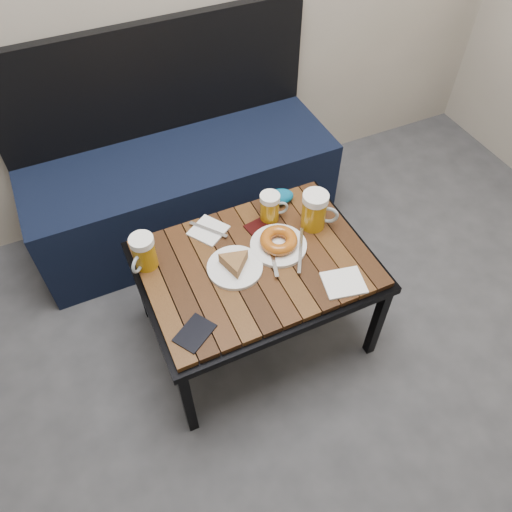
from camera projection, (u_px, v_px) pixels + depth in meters
name	position (u px, v px, depth m)	size (l,w,h in m)	color
bench	(181.00, 183.00, 2.36)	(1.40, 0.50, 0.95)	black
cafe_table	(256.00, 269.00, 1.83)	(0.84, 0.62, 0.47)	black
beer_mug_left	(144.00, 252.00, 1.73)	(0.12, 0.12, 0.14)	#AC780D
beer_mug_centre	(270.00, 207.00, 1.89)	(0.12, 0.09, 0.12)	#AC780D
beer_mug_right	(315.00, 211.00, 1.85)	(0.14, 0.13, 0.15)	#AC780D
plate_pie	(235.00, 265.00, 1.76)	(0.20, 0.20, 0.06)	white
plate_bagel	(279.00, 243.00, 1.82)	(0.23, 0.26, 0.06)	white
napkin_left	(208.00, 230.00, 1.89)	(0.17, 0.17, 0.01)	white
napkin_right	(344.00, 283.00, 1.73)	(0.16, 0.14, 0.01)	white
passport_navy	(195.00, 333.00, 1.60)	(0.09, 0.13, 0.01)	black
passport_burgundy	(264.00, 232.00, 1.88)	(0.10, 0.14, 0.01)	black
knit_pouch	(279.00, 197.00, 1.97)	(0.12, 0.08, 0.05)	navy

